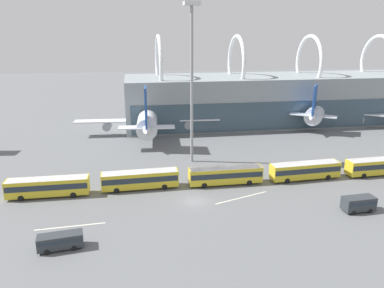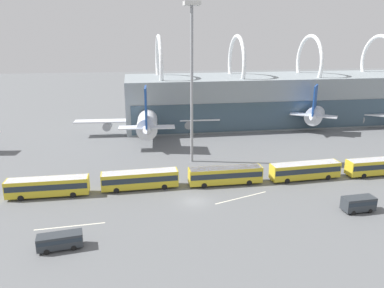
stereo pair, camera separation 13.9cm
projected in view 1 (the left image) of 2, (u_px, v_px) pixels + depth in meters
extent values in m
plane|color=slate|center=(195.00, 201.00, 61.45)|extent=(440.00, 440.00, 0.00)
cube|color=gray|center=(339.00, 97.00, 118.07)|extent=(133.34, 22.68, 14.29)
cube|color=#384C5B|center=(360.00, 113.00, 108.01)|extent=(130.67, 0.20, 7.86)
torus|color=white|center=(159.00, 65.00, 106.31)|extent=(1.10, 16.89, 16.89)
torus|color=white|center=(236.00, 64.00, 109.80)|extent=(1.10, 16.89, 16.89)
torus|color=white|center=(309.00, 63.00, 113.28)|extent=(1.10, 16.89, 16.89)
torus|color=white|center=(377.00, 62.00, 116.77)|extent=(1.10, 16.89, 16.89)
cylinder|color=silver|center=(148.00, 115.00, 102.50)|extent=(7.13, 32.98, 5.03)
sphere|color=silver|center=(149.00, 105.00, 118.12)|extent=(4.93, 4.93, 4.93)
cone|color=silver|center=(147.00, 130.00, 86.89)|extent=(5.23, 7.48, 4.78)
cube|color=silver|center=(148.00, 120.00, 100.85)|extent=(38.97, 5.95, 0.35)
cylinder|color=gray|center=(107.00, 126.00, 100.23)|extent=(2.43, 3.49, 2.22)
cylinder|color=gray|center=(188.00, 124.00, 102.24)|extent=(2.43, 3.49, 2.22)
cube|color=#1E4799|center=(146.00, 107.00, 86.13)|extent=(0.81, 6.44, 9.18)
cube|color=silver|center=(147.00, 127.00, 87.51)|extent=(13.26, 4.04, 0.28)
cylinder|color=gray|center=(149.00, 116.00, 113.66)|extent=(0.36, 0.36, 3.82)
cylinder|color=black|center=(149.00, 122.00, 114.20)|extent=(0.52, 1.13, 1.10)
cylinder|color=gray|center=(136.00, 126.00, 100.98)|extent=(0.36, 0.36, 3.82)
cylinder|color=black|center=(136.00, 133.00, 101.53)|extent=(0.52, 1.13, 1.10)
cylinder|color=gray|center=(160.00, 125.00, 101.59)|extent=(0.36, 0.36, 3.82)
cylinder|color=black|center=(160.00, 132.00, 102.13)|extent=(0.52, 1.13, 1.10)
cylinder|color=silver|center=(320.00, 106.00, 116.46)|extent=(23.75, 32.20, 4.71)
sphere|color=silver|center=(326.00, 98.00, 131.98)|extent=(4.61, 4.61, 4.61)
cone|color=silver|center=(313.00, 118.00, 100.94)|extent=(8.07, 8.98, 4.47)
cube|color=silver|center=(319.00, 110.00, 114.80)|extent=(36.06, 25.70, 0.35)
cylinder|color=gray|center=(281.00, 112.00, 119.88)|extent=(4.24, 4.43, 2.77)
cylinder|color=gray|center=(359.00, 119.00, 110.65)|extent=(4.24, 4.43, 2.77)
cube|color=#1E4799|center=(315.00, 100.00, 100.37)|extent=(3.42, 4.83, 7.92)
cube|color=silver|center=(313.00, 115.00, 101.57)|extent=(11.94, 9.48, 0.28)
cylinder|color=gray|center=(324.00, 107.00, 127.52)|extent=(0.36, 0.36, 3.63)
cylinder|color=black|center=(323.00, 112.00, 128.03)|extent=(0.99, 1.16, 1.10)
cylinder|color=gray|center=(309.00, 114.00, 116.44)|extent=(0.36, 0.36, 3.63)
cylinder|color=black|center=(308.00, 120.00, 116.96)|extent=(0.99, 1.16, 1.10)
cylinder|color=gray|center=(329.00, 116.00, 113.99)|extent=(0.36, 0.36, 3.63)
cylinder|color=black|center=(329.00, 122.00, 114.51)|extent=(0.99, 1.16, 1.10)
cube|color=gold|center=(48.00, 186.00, 62.80)|extent=(13.40, 2.73, 2.83)
cube|color=#232D38|center=(48.00, 185.00, 62.72)|extent=(13.14, 2.76, 0.99)
cube|color=silver|center=(47.00, 179.00, 62.41)|extent=(13.00, 2.65, 0.12)
cylinder|color=black|center=(75.00, 189.00, 64.99)|extent=(1.00, 0.30, 1.00)
cylinder|color=black|center=(73.00, 195.00, 62.64)|extent=(1.00, 0.30, 1.00)
cylinder|color=black|center=(25.00, 192.00, 63.69)|extent=(1.00, 0.30, 1.00)
cylinder|color=black|center=(21.00, 198.00, 61.34)|extent=(1.00, 0.30, 1.00)
cube|color=gold|center=(140.00, 179.00, 65.92)|extent=(13.48, 3.13, 2.83)
cube|color=#232D38|center=(140.00, 178.00, 65.84)|extent=(13.21, 3.15, 0.99)
cube|color=silver|center=(140.00, 172.00, 65.53)|extent=(13.07, 3.04, 0.12)
cylinder|color=black|center=(163.00, 182.00, 68.22)|extent=(1.01, 0.33, 1.00)
cylinder|color=black|center=(165.00, 187.00, 65.88)|extent=(1.01, 0.33, 1.00)
cylinder|color=black|center=(117.00, 185.00, 66.69)|extent=(1.01, 0.33, 1.00)
cylinder|color=black|center=(117.00, 191.00, 64.35)|extent=(1.01, 0.33, 1.00)
cube|color=gold|center=(225.00, 175.00, 67.92)|extent=(13.40, 2.72, 2.83)
cube|color=#232D38|center=(225.00, 173.00, 67.84)|extent=(13.14, 2.75, 0.99)
cube|color=silver|center=(226.00, 168.00, 67.54)|extent=(13.00, 2.64, 0.12)
cylinder|color=black|center=(245.00, 178.00, 70.12)|extent=(1.00, 0.30, 1.00)
cylinder|color=black|center=(249.00, 183.00, 67.76)|extent=(1.00, 0.30, 1.00)
cylinder|color=black|center=(202.00, 180.00, 68.82)|extent=(1.00, 0.30, 1.00)
cylinder|color=black|center=(204.00, 186.00, 66.47)|extent=(1.00, 0.30, 1.00)
cube|color=gold|center=(305.00, 170.00, 70.27)|extent=(13.52, 3.42, 2.83)
cube|color=#232D38|center=(305.00, 169.00, 70.18)|extent=(13.26, 3.44, 0.99)
cube|color=silver|center=(306.00, 163.00, 69.88)|extent=(13.12, 3.32, 0.12)
cylinder|color=black|center=(321.00, 173.00, 72.65)|extent=(1.01, 0.35, 1.00)
cylinder|color=black|center=(328.00, 177.00, 70.32)|extent=(1.01, 0.35, 1.00)
cylinder|color=black|center=(281.00, 176.00, 70.95)|extent=(1.01, 0.35, 1.00)
cylinder|color=black|center=(287.00, 181.00, 68.61)|extent=(1.01, 0.35, 1.00)
cube|color=gold|center=(380.00, 166.00, 72.59)|extent=(13.49, 3.18, 2.83)
cube|color=#232D38|center=(380.00, 164.00, 72.51)|extent=(13.22, 3.20, 0.99)
cube|color=silver|center=(381.00, 159.00, 72.20)|extent=(13.08, 3.09, 0.12)
cylinder|color=black|center=(356.00, 171.00, 73.34)|extent=(1.01, 0.34, 1.00)
cylinder|color=black|center=(364.00, 176.00, 71.00)|extent=(1.01, 0.34, 1.00)
cube|color=#2D3338|center=(359.00, 203.00, 57.69)|extent=(5.06, 2.40, 2.05)
cube|color=#232D38|center=(359.00, 201.00, 57.60)|extent=(4.91, 2.42, 0.61)
cylinder|color=black|center=(362.00, 205.00, 59.20)|extent=(0.71, 0.26, 0.70)
cylinder|color=black|center=(370.00, 211.00, 57.31)|extent=(0.71, 0.26, 0.70)
cylinder|color=black|center=(346.00, 207.00, 58.61)|extent=(0.71, 0.26, 0.70)
cylinder|color=black|center=(354.00, 213.00, 56.73)|extent=(0.71, 0.26, 0.70)
cube|color=#2D3338|center=(60.00, 241.00, 47.57)|extent=(5.78, 2.65, 1.74)
cube|color=#232D38|center=(60.00, 239.00, 47.49)|extent=(5.62, 2.65, 0.52)
cylinder|color=black|center=(47.00, 252.00, 46.52)|extent=(0.72, 0.31, 0.70)
cylinder|color=black|center=(48.00, 244.00, 48.21)|extent=(0.72, 0.31, 0.70)
cylinder|color=black|center=(74.00, 248.00, 47.40)|extent=(0.72, 0.31, 0.70)
cylinder|color=black|center=(74.00, 241.00, 49.09)|extent=(0.72, 0.31, 0.70)
cylinder|color=gray|center=(192.00, 88.00, 76.18)|extent=(0.59, 0.59, 31.70)
cube|color=silver|center=(192.00, 3.00, 71.58)|extent=(3.14, 3.14, 0.79)
cube|color=silver|center=(367.00, 175.00, 72.92)|extent=(6.94, 1.75, 0.01)
cube|color=silver|center=(70.00, 226.00, 53.41)|extent=(9.78, 0.87, 0.01)
cube|color=silver|center=(242.00, 198.00, 62.78)|extent=(9.84, 3.67, 0.01)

